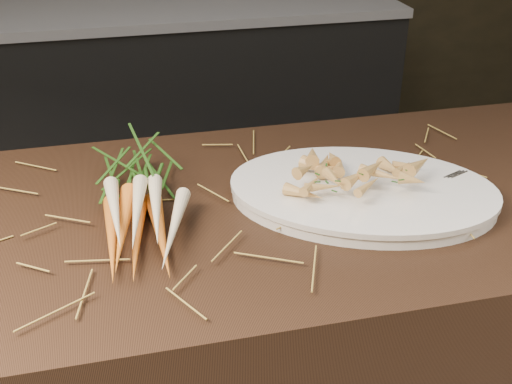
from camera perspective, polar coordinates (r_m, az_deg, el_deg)
back_counter at (r=3.11m, az=-5.12°, el=8.75°), size 1.82×0.62×0.84m
straw_bedding at (r=1.17m, az=-6.47°, el=-1.46°), size 1.40×0.60×0.02m
root_veg_bunch at (r=1.19m, az=-10.46°, el=0.47°), size 0.17×0.46×0.08m
serving_platter at (r=1.22m, az=9.42°, el=-0.21°), size 0.58×0.49×0.03m
roasted_veg_heap at (r=1.20m, az=9.58°, el=1.47°), size 0.29×0.25×0.05m
serving_fork at (r=1.21m, az=17.77°, el=-0.70°), size 0.18×0.09×0.00m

